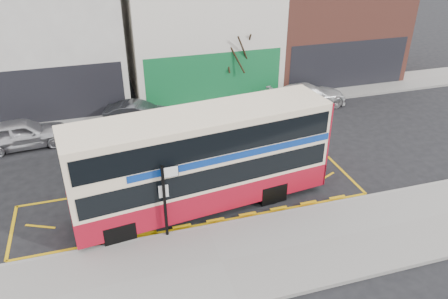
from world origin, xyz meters
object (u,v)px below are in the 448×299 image
object	(u,v)px
double_decker_bus	(203,159)
car_white	(308,96)
car_silver	(22,134)
street_tree_right	(237,41)
car_grey	(139,114)
bus_stop_post	(166,194)

from	to	relation	value
double_decker_bus	car_white	size ratio (longest dim) A/B	2.13
car_silver	street_tree_right	xyz separation A→B (m)	(12.15, 2.92, 2.91)
car_silver	street_tree_right	size ratio (longest dim) A/B	0.80
street_tree_right	car_white	bearing A→B (deg)	-32.62
car_grey	car_white	bearing A→B (deg)	-74.48
car_white	car_silver	bearing A→B (deg)	88.10
car_silver	car_white	world-z (taller)	car_silver
double_decker_bus	car_grey	bearing A→B (deg)	93.41
double_decker_bus	street_tree_right	bearing A→B (deg)	58.28
bus_stop_post	car_silver	bearing A→B (deg)	120.58
car_grey	car_silver	bearing A→B (deg)	118.10
street_tree_right	car_grey	bearing A→B (deg)	-163.09
car_white	bus_stop_post	bearing A→B (deg)	129.13
car_white	double_decker_bus	bearing A→B (deg)	129.14
car_grey	double_decker_bus	bearing A→B (deg)	-151.31
bus_stop_post	street_tree_right	bearing A→B (deg)	59.50
street_tree_right	double_decker_bus	bearing A→B (deg)	-114.73
double_decker_bus	car_grey	world-z (taller)	double_decker_bus
car_grey	car_white	size ratio (longest dim) A/B	0.78
car_silver	car_grey	distance (m)	5.98
bus_stop_post	street_tree_right	xyz separation A→B (m)	(6.45, 11.86, 1.75)
car_white	street_tree_right	xyz separation A→B (m)	(-3.73, 2.39, 2.95)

